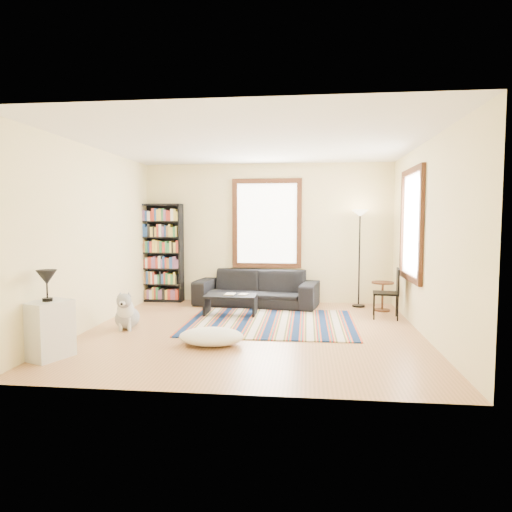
# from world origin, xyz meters

# --- Properties ---
(floor) EXTENTS (5.00, 5.00, 0.10)m
(floor) POSITION_xyz_m (0.00, 0.00, -0.05)
(floor) COLOR tan
(floor) RESTS_ON ground
(ceiling) EXTENTS (5.00, 5.00, 0.10)m
(ceiling) POSITION_xyz_m (0.00, 0.00, 2.85)
(ceiling) COLOR white
(ceiling) RESTS_ON floor
(wall_back) EXTENTS (5.00, 0.10, 2.80)m
(wall_back) POSITION_xyz_m (0.00, 2.55, 1.40)
(wall_back) COLOR #FCE1AA
(wall_back) RESTS_ON floor
(wall_front) EXTENTS (5.00, 0.10, 2.80)m
(wall_front) POSITION_xyz_m (0.00, -2.55, 1.40)
(wall_front) COLOR #FCE1AA
(wall_front) RESTS_ON floor
(wall_left) EXTENTS (0.10, 5.00, 2.80)m
(wall_left) POSITION_xyz_m (-2.55, 0.00, 1.40)
(wall_left) COLOR #FCE1AA
(wall_left) RESTS_ON floor
(wall_right) EXTENTS (0.10, 5.00, 2.80)m
(wall_right) POSITION_xyz_m (2.55, 0.00, 1.40)
(wall_right) COLOR #FCE1AA
(wall_right) RESTS_ON floor
(window_back) EXTENTS (1.20, 0.06, 1.60)m
(window_back) POSITION_xyz_m (0.00, 2.47, 1.60)
(window_back) COLOR white
(window_back) RESTS_ON wall_back
(window_right) EXTENTS (0.06, 1.20, 1.60)m
(window_right) POSITION_xyz_m (2.47, 0.80, 1.60)
(window_right) COLOR white
(window_right) RESTS_ON wall_right
(rug) EXTENTS (2.70, 2.16, 0.02)m
(rug) POSITION_xyz_m (0.23, 0.56, 0.01)
(rug) COLOR #0D2045
(rug) RESTS_ON floor
(sofa) EXTENTS (2.49, 1.29, 0.69)m
(sofa) POSITION_xyz_m (-0.17, 2.05, 0.35)
(sofa) COLOR black
(sofa) RESTS_ON floor
(bookshelf) EXTENTS (0.90, 0.30, 2.00)m
(bookshelf) POSITION_xyz_m (-2.17, 2.32, 1.00)
(bookshelf) COLOR black
(bookshelf) RESTS_ON floor
(coffee_table) EXTENTS (0.97, 0.64, 0.36)m
(coffee_table) POSITION_xyz_m (-0.52, 1.11, 0.18)
(coffee_table) COLOR black
(coffee_table) RESTS_ON floor
(book_a) EXTENTS (0.19, 0.25, 0.02)m
(book_a) POSITION_xyz_m (-0.62, 1.11, 0.37)
(book_a) COLOR beige
(book_a) RESTS_ON coffee_table
(book_b) EXTENTS (0.19, 0.23, 0.02)m
(book_b) POSITION_xyz_m (-0.37, 1.16, 0.37)
(book_b) COLOR beige
(book_b) RESTS_ON coffee_table
(floor_cushion) EXTENTS (1.06, 0.93, 0.22)m
(floor_cushion) POSITION_xyz_m (-0.46, -0.79, 0.11)
(floor_cushion) COLOR beige
(floor_cushion) RESTS_ON floor
(floor_lamp) EXTENTS (0.35, 0.35, 1.86)m
(floor_lamp) POSITION_xyz_m (1.81, 2.15, 0.93)
(floor_lamp) COLOR black
(floor_lamp) RESTS_ON floor
(side_table) EXTENTS (0.47, 0.47, 0.54)m
(side_table) POSITION_xyz_m (2.20, 1.78, 0.27)
(side_table) COLOR #4C2713
(side_table) RESTS_ON floor
(folding_chair) EXTENTS (0.47, 0.45, 0.86)m
(folding_chair) POSITION_xyz_m (2.15, 1.15, 0.43)
(folding_chair) COLOR black
(folding_chair) RESTS_ON floor
(white_cabinet) EXTENTS (0.54, 0.61, 0.70)m
(white_cabinet) POSITION_xyz_m (-2.30, -1.60, 0.35)
(white_cabinet) COLOR silver
(white_cabinet) RESTS_ON floor
(table_lamp) EXTENTS (0.31, 0.31, 0.38)m
(table_lamp) POSITION_xyz_m (-2.30, -1.60, 0.89)
(table_lamp) COLOR black
(table_lamp) RESTS_ON white_cabinet
(dog) EXTENTS (0.50, 0.63, 0.57)m
(dog) POSITION_xyz_m (-1.94, -0.04, 0.29)
(dog) COLOR #AAAAAA
(dog) RESTS_ON floor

